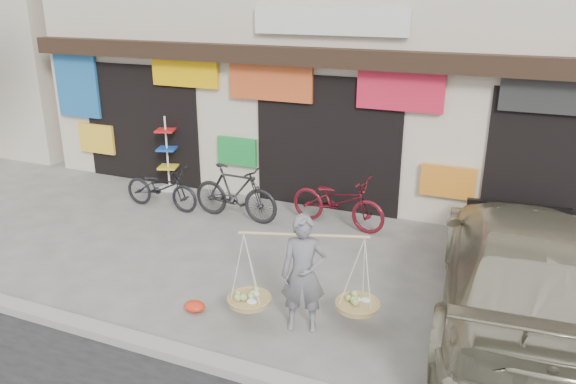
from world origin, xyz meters
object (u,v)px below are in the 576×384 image
at_px(bike_1, 235,193).
at_px(street_vendor, 303,279).
at_px(suv, 529,269).
at_px(bike_0, 161,187).
at_px(display_rack, 168,160).
at_px(bike_2, 338,201).

bearing_deg(bike_1, street_vendor, -136.19).
bearing_deg(bike_1, suv, -105.12).
xyz_separation_m(bike_0, display_rack, (-0.55, 1.05, 0.22)).
bearing_deg(bike_2, suv, -113.98).
height_order(bike_0, suv, suv).
relative_size(bike_1, display_rack, 1.09).
bearing_deg(bike_0, suv, -101.84).
relative_size(bike_0, bike_1, 0.94).
height_order(bike_1, display_rack, display_rack).
height_order(suv, display_rack, display_rack).
xyz_separation_m(street_vendor, suv, (2.66, 1.31, 0.06)).
bearing_deg(suv, display_rack, -24.26).
bearing_deg(suv, bike_0, -17.79).
xyz_separation_m(suv, display_rack, (-7.50, 2.68, -0.12)).
distance_m(street_vendor, display_rack, 6.27).
distance_m(bike_0, display_rack, 1.21).
xyz_separation_m(bike_0, suv, (6.95, -1.63, 0.34)).
distance_m(bike_0, bike_2, 3.65).
relative_size(bike_1, bike_2, 0.95).
distance_m(bike_0, bike_1, 1.67).
distance_m(bike_2, suv, 3.98).
bearing_deg(bike_1, display_rack, 69.03).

